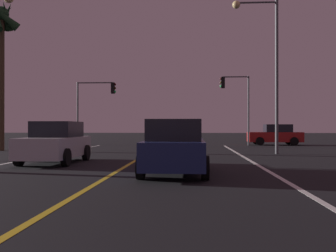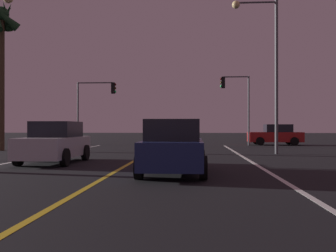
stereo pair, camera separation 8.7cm
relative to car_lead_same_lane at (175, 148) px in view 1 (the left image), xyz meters
name	(u,v)px [view 1 (the left image)]	position (x,y,z in m)	size (l,w,h in m)	color
lane_edge_right	(275,175)	(3.07, -0.05, -0.82)	(0.16, 37.23, 0.01)	silver
lane_center_divider	(113,174)	(-1.94, -0.05, -0.82)	(0.16, 37.23, 0.01)	gold
car_lead_same_lane	(175,148)	(0.00, 0.00, 0.00)	(2.02, 4.30, 1.70)	black
car_crossing_side	(275,135)	(7.36, 20.05, 0.00)	(4.30, 2.02, 1.70)	black
car_oncoming	(56,143)	(-5.05, 3.44, 0.00)	(2.02, 4.30, 1.70)	black
traffic_light_near_right	(235,95)	(3.98, 19.07, 3.26)	(2.36, 0.36, 5.56)	#4C4C51
traffic_light_near_left	(96,98)	(-7.35, 19.07, 3.05)	(3.27, 0.36, 5.18)	#4C4C51
street_lamp_right_far	(266,56)	(4.60, 9.33, 4.54)	(2.50, 0.44, 8.47)	#4C4C51
palm_tree_left_mid	(2,30)	(-11.36, 11.22, 6.71)	(2.28, 2.05, 9.56)	#473826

